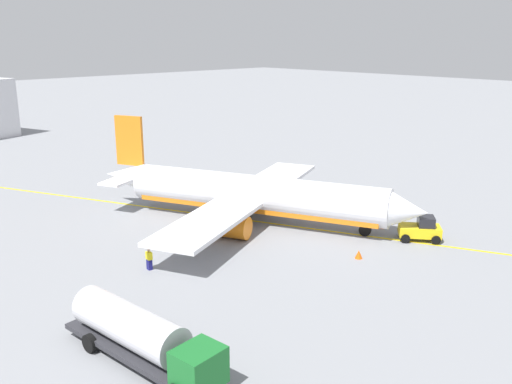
% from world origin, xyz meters
% --- Properties ---
extents(ground_plane, '(400.00, 400.00, 0.00)m').
position_xyz_m(ground_plane, '(0.00, 0.00, 0.00)').
color(ground_plane, gray).
extents(airplane, '(32.25, 29.65, 9.63)m').
position_xyz_m(airplane, '(-0.47, -0.20, 2.64)').
color(airplane, white).
rests_on(airplane, ground).
extents(fuel_tanker, '(11.53, 3.64, 3.15)m').
position_xyz_m(fuel_tanker, '(13.36, -21.74, 1.74)').
color(fuel_tanker, '#2D2D33').
rests_on(fuel_tanker, ground).
extents(pushback_tug, '(4.10, 3.90, 2.20)m').
position_xyz_m(pushback_tug, '(13.93, 6.97, 1.01)').
color(pushback_tug, yellow).
rests_on(pushback_tug, ground).
extents(refueling_worker, '(0.56, 0.42, 1.71)m').
position_xyz_m(refueling_worker, '(2.67, -14.16, 0.82)').
color(refueling_worker, navy).
rests_on(refueling_worker, ground).
extents(safety_cone_nose, '(0.63, 0.63, 0.70)m').
position_xyz_m(safety_cone_nose, '(12.68, -0.56, 0.35)').
color(safety_cone_nose, '#F2590F').
rests_on(safety_cone_nose, ground).
extents(safety_cone_wingtip, '(0.55, 0.55, 0.61)m').
position_xyz_m(safety_cone_wingtip, '(9.84, 7.25, 0.30)').
color(safety_cone_wingtip, '#F2590F').
rests_on(safety_cone_wingtip, ground).
extents(taxi_line_marking, '(70.89, 30.87, 0.01)m').
position_xyz_m(taxi_line_marking, '(0.00, 0.00, 0.01)').
color(taxi_line_marking, yellow).
rests_on(taxi_line_marking, ground).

